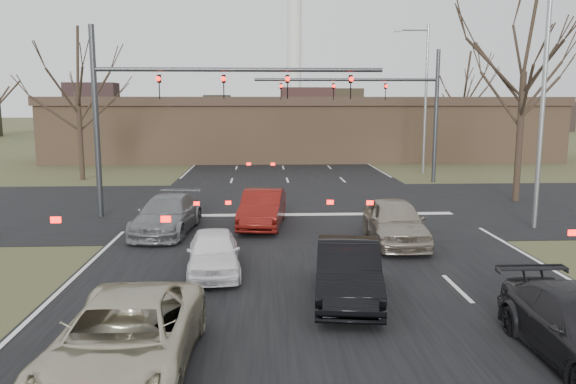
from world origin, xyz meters
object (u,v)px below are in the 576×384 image
(car_grey_ahead, at_px, (167,215))
(car_silver_suv, at_px, (125,339))
(car_white_sedan, at_px, (214,252))
(car_red_ahead, at_px, (263,208))
(building, at_px, (303,128))
(streetlight_right_near, at_px, (540,83))
(streetlight_right_far, at_px, (423,92))
(mast_arm_far, at_px, (391,100))
(car_silver_ahead, at_px, (395,221))
(mast_arm_near, at_px, (174,97))
(car_black_hatch, at_px, (348,271))

(car_grey_ahead, bearing_deg, car_silver_suv, -78.82)
(car_white_sedan, distance_m, car_red_ahead, 6.26)
(building, xyz_separation_m, car_white_sedan, (-5.00, -33.25, -2.04))
(car_white_sedan, bearing_deg, streetlight_right_near, 19.17)
(streetlight_right_far, xyz_separation_m, car_grey_ahead, (-14.49, -17.11, -4.89))
(mast_arm_far, distance_m, car_white_sedan, 20.89)
(car_silver_suv, bearing_deg, car_grey_ahead, 96.42)
(car_grey_ahead, distance_m, car_silver_ahead, 8.41)
(car_white_sedan, bearing_deg, car_silver_ahead, 22.96)
(mast_arm_near, distance_m, car_white_sedan, 9.63)
(mast_arm_near, relative_size, car_silver_ahead, 2.66)
(mast_arm_far, height_order, car_white_sedan, mast_arm_far)
(car_silver_suv, bearing_deg, streetlight_right_near, 42.29)
(mast_arm_near, bearing_deg, mast_arm_far, 41.22)
(car_red_ahead, relative_size, car_silver_ahead, 0.96)
(car_black_hatch, bearing_deg, car_silver_suv, -133.14)
(building, relative_size, car_grey_ahead, 8.87)
(car_white_sedan, xyz_separation_m, car_black_hatch, (3.51, -2.35, 0.10))
(car_grey_ahead, distance_m, car_red_ahead, 3.71)
(car_white_sedan, xyz_separation_m, car_silver_ahead, (6.00, 3.15, 0.16))
(car_silver_suv, distance_m, car_white_sedan, 6.25)
(mast_arm_far, xyz_separation_m, streetlight_right_far, (3.14, 4.00, 0.57))
(building, xyz_separation_m, car_grey_ahead, (-7.17, -28.11, -1.97))
(building, height_order, streetlight_right_near, streetlight_right_near)
(car_silver_ahead, bearing_deg, streetlight_right_far, 73.70)
(car_silver_suv, bearing_deg, car_white_sedan, 81.13)
(streetlight_right_near, bearing_deg, car_black_hatch, -137.57)
(car_grey_ahead, relative_size, car_red_ahead, 1.09)
(mast_arm_near, distance_m, mast_arm_far, 15.17)
(building, height_order, car_silver_suv, building)
(building, relative_size, streetlight_right_near, 4.24)
(car_silver_suv, xyz_separation_m, car_black_hatch, (4.56, 3.81, 0.01))
(streetlight_right_near, distance_m, car_silver_ahead, 7.84)
(mast_arm_near, relative_size, mast_arm_far, 1.09)
(building, relative_size, car_silver_suv, 8.27)
(building, bearing_deg, mast_arm_far, -74.42)
(car_silver_suv, height_order, car_white_sedan, car_silver_suv)
(car_black_hatch, bearing_deg, streetlight_right_near, 49.37)
(streetlight_right_near, bearing_deg, building, 103.69)
(mast_arm_near, height_order, mast_arm_far, same)
(car_silver_ahead, bearing_deg, building, 93.93)
(streetlight_right_far, bearing_deg, streetlight_right_near, -91.68)
(mast_arm_near, relative_size, car_red_ahead, 2.77)
(mast_arm_far, bearing_deg, building, 105.58)
(streetlight_right_far, bearing_deg, car_grey_ahead, -130.26)
(streetlight_right_far, bearing_deg, mast_arm_near, -136.11)
(car_silver_suv, xyz_separation_m, car_white_sedan, (1.04, 6.16, -0.09))
(mast_arm_near, xyz_separation_m, car_silver_suv, (1.19, -14.41, -4.36))
(car_red_ahead, bearing_deg, mast_arm_far, 64.06)
(streetlight_right_near, bearing_deg, mast_arm_far, 101.47)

